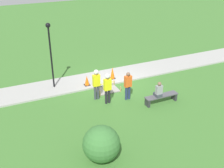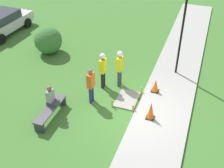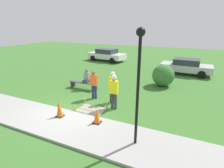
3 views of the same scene
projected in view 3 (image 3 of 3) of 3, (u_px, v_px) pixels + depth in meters
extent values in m
plane|color=#3D702D|center=(71.00, 112.00, 8.71)|extent=(60.00, 60.00, 0.00)
cube|color=#9E9E99|center=(56.00, 122.00, 7.73)|extent=(28.00, 2.23, 0.10)
cube|color=gray|center=(91.00, 110.00, 8.85)|extent=(1.34, 0.92, 0.06)
cube|color=tan|center=(75.00, 109.00, 8.67)|extent=(0.05, 0.05, 0.35)
cube|color=tan|center=(98.00, 114.00, 8.14)|extent=(0.05, 0.05, 0.35)
cube|color=tan|center=(85.00, 102.00, 9.47)|extent=(0.05, 0.05, 0.35)
cube|color=tan|center=(107.00, 106.00, 8.94)|extent=(0.05, 0.05, 0.35)
cube|color=yellow|center=(86.00, 110.00, 8.38)|extent=(1.34, 0.00, 0.04)
cube|color=black|center=(60.00, 116.00, 8.10)|extent=(0.34, 0.34, 0.02)
cone|color=orange|center=(59.00, 108.00, 7.98)|extent=(0.29, 0.29, 0.77)
cube|color=black|center=(97.00, 122.00, 7.57)|extent=(0.34, 0.34, 0.02)
cone|color=orange|center=(97.00, 116.00, 7.47)|extent=(0.29, 0.29, 0.60)
cube|color=#2D2D33|center=(73.00, 84.00, 12.21)|extent=(0.12, 0.40, 0.42)
cube|color=#2D2D33|center=(95.00, 87.00, 11.52)|extent=(0.12, 0.40, 0.42)
cube|color=#4C4C51|center=(83.00, 82.00, 11.78)|extent=(1.96, 0.44, 0.06)
cube|color=#383D47|center=(86.00, 81.00, 11.65)|extent=(0.34, 0.44, 0.18)
cube|color=gray|center=(87.00, 76.00, 11.61)|extent=(0.36, 0.20, 0.50)
sphere|color=brown|center=(87.00, 71.00, 11.49)|extent=(0.21, 0.21, 0.21)
cylinder|color=black|center=(111.00, 95.00, 9.71)|extent=(0.14, 0.14, 0.82)
cylinder|color=black|center=(114.00, 96.00, 9.64)|extent=(0.14, 0.14, 0.82)
cube|color=yellow|center=(113.00, 83.00, 9.44)|extent=(0.40, 0.22, 0.65)
sphere|color=brown|center=(113.00, 75.00, 9.30)|extent=(0.22, 0.22, 0.22)
sphere|color=white|center=(113.00, 74.00, 9.28)|extent=(0.26, 0.26, 0.26)
cylinder|color=#383D47|center=(112.00, 101.00, 8.98)|extent=(0.14, 0.14, 0.85)
cylinder|color=#383D47|center=(116.00, 101.00, 8.91)|extent=(0.14, 0.14, 0.85)
cube|color=yellow|center=(114.00, 87.00, 8.70)|extent=(0.40, 0.22, 0.67)
sphere|color=#A37A5B|center=(114.00, 79.00, 8.56)|extent=(0.23, 0.23, 0.23)
sphere|color=white|center=(114.00, 77.00, 8.54)|extent=(0.26, 0.26, 0.26)
cylinder|color=navy|center=(93.00, 92.00, 10.25)|extent=(0.14, 0.14, 0.81)
cylinder|color=navy|center=(96.00, 92.00, 10.18)|extent=(0.14, 0.14, 0.81)
cube|color=#E55B1E|center=(94.00, 80.00, 9.99)|extent=(0.40, 0.22, 0.64)
sphere|color=brown|center=(94.00, 73.00, 9.85)|extent=(0.22, 0.22, 0.22)
cylinder|color=black|center=(138.00, 95.00, 5.68)|extent=(0.10, 0.10, 3.73)
sphere|color=black|center=(141.00, 32.00, 5.06)|extent=(0.28, 0.28, 0.28)
cube|color=white|center=(107.00, 56.00, 21.08)|extent=(4.76, 2.54, 0.61)
cube|color=#2D333D|center=(107.00, 51.00, 20.90)|extent=(2.49, 1.97, 0.52)
cylinder|color=black|center=(121.00, 58.00, 21.19)|extent=(0.67, 0.33, 0.64)
cylinder|color=black|center=(112.00, 61.00, 19.71)|extent=(0.67, 0.33, 0.64)
cylinder|color=black|center=(102.00, 56.00, 22.65)|extent=(0.67, 0.33, 0.64)
cylinder|color=black|center=(93.00, 58.00, 21.17)|extent=(0.67, 0.33, 0.64)
cube|color=#BCBCC1|center=(186.00, 67.00, 15.33)|extent=(4.26, 1.91, 0.57)
cube|color=#2D333D|center=(187.00, 62.00, 15.16)|extent=(2.16, 1.62, 0.48)
cylinder|color=black|center=(202.00, 70.00, 15.60)|extent=(0.62, 0.26, 0.62)
cylinder|color=black|center=(202.00, 75.00, 14.12)|extent=(0.62, 0.26, 0.62)
cylinder|color=black|center=(172.00, 67.00, 16.72)|extent=(0.62, 0.26, 0.62)
cylinder|color=black|center=(168.00, 71.00, 15.23)|extent=(0.62, 0.26, 0.62)
sphere|color=#387033|center=(163.00, 75.00, 12.26)|extent=(1.54, 1.54, 1.54)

